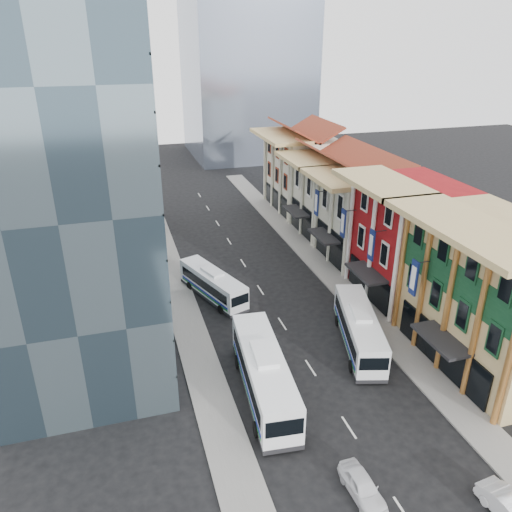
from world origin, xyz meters
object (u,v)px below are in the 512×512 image
object	(u,v)px
bus_left_near	(264,373)
bus_left_far	(213,284)
sedan_left	(362,486)
office_tower	(68,170)
bus_right	(359,328)
shophouse_tan	(494,297)

from	to	relation	value
bus_left_near	bus_left_far	xyz separation A→B (m)	(-0.50, 15.90, -0.40)
bus_left_near	sedan_left	distance (m)	10.65
office_tower	bus_left_far	world-z (taller)	office_tower
bus_right	office_tower	bearing A→B (deg)	173.04
office_tower	bus_left_far	distance (m)	18.15
shophouse_tan	bus_right	size ratio (longest dim) A/B	1.27
bus_left_far	bus_right	distance (m)	15.87
sedan_left	bus_right	bearing A→B (deg)	61.30
bus_left_near	bus_left_far	distance (m)	15.92
shophouse_tan	bus_right	world-z (taller)	shophouse_tan
bus_right	sedan_left	xyz separation A→B (m)	(-6.88, -13.97, -1.11)
office_tower	bus_right	bearing A→B (deg)	-22.64
office_tower	bus_left_far	size ratio (longest dim) A/B	3.07
bus_right	shophouse_tan	bearing A→B (deg)	-12.60
office_tower	bus_left_near	world-z (taller)	office_tower
office_tower	sedan_left	xyz separation A→B (m)	(15.25, -23.20, -14.34)
office_tower	bus_left_near	bearing A→B (deg)	-46.52
bus_left_near	bus_right	world-z (taller)	bus_left_near
shophouse_tan	bus_left_far	world-z (taller)	shophouse_tan
bus_left_near	sedan_left	bearing A→B (deg)	-69.02
sedan_left	office_tower	bearing A→B (deg)	120.84
bus_left_near	office_tower	bearing A→B (deg)	138.60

